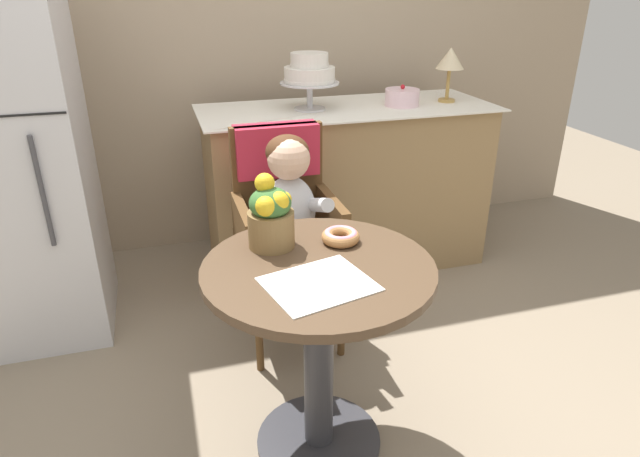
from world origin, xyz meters
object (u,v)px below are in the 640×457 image
(table_lamp, at_px, (450,61))
(refrigerator, at_px, (4,152))
(cafe_table, at_px, (319,323))
(wicker_chair, at_px, (283,202))
(flower_vase, at_px, (271,214))
(seated_child, at_px, (291,207))
(donut_front, at_px, (341,236))
(round_layer_cake, at_px, (402,97))
(tiered_cake_stand, at_px, (310,73))

(table_lamp, relative_size, refrigerator, 0.17)
(cafe_table, xyz_separation_m, table_lamp, (1.11, 1.27, 0.61))
(wicker_chair, xyz_separation_m, flower_vase, (-0.17, -0.56, 0.19))
(wicker_chair, xyz_separation_m, refrigerator, (-1.11, 0.37, 0.21))
(seated_child, distance_m, refrigerator, 1.24)
(table_lamp, bearing_deg, flower_vase, -137.79)
(seated_child, distance_m, donut_front, 0.45)
(cafe_table, xyz_separation_m, flower_vase, (-0.11, 0.17, 0.32))
(flower_vase, bearing_deg, cafe_table, -57.42)
(seated_child, bearing_deg, refrigerator, 154.77)
(seated_child, xyz_separation_m, round_layer_cake, (0.78, 0.68, 0.27))
(tiered_cake_stand, bearing_deg, refrigerator, -171.82)
(tiered_cake_stand, bearing_deg, seated_child, -111.40)
(refrigerator, bearing_deg, flower_vase, -44.67)
(donut_front, distance_m, table_lamp, 1.56)
(cafe_table, distance_m, round_layer_cake, 1.57)
(table_lamp, bearing_deg, tiered_cake_stand, 178.04)
(donut_front, relative_size, flower_vase, 0.52)
(donut_front, bearing_deg, round_layer_cake, 57.34)
(cafe_table, height_order, refrigerator, refrigerator)
(donut_front, height_order, round_layer_cake, round_layer_cake)
(tiered_cake_stand, distance_m, table_lamp, 0.77)
(wicker_chair, bearing_deg, cafe_table, -91.67)
(tiered_cake_stand, height_order, table_lamp, table_lamp)
(wicker_chair, bearing_deg, refrigerator, 164.59)
(tiered_cake_stand, height_order, refrigerator, refrigerator)
(seated_child, xyz_separation_m, donut_front, (0.06, -0.45, 0.06))
(cafe_table, xyz_separation_m, wicker_chair, (0.06, 0.73, 0.13))
(cafe_table, height_order, flower_vase, flower_vase)
(flower_vase, height_order, table_lamp, table_lamp)
(refrigerator, bearing_deg, tiered_cake_stand, 8.18)
(flower_vase, distance_m, refrigerator, 1.32)
(cafe_table, bearing_deg, refrigerator, 133.67)
(table_lamp, height_order, refrigerator, refrigerator)
(round_layer_cake, bearing_deg, donut_front, -122.66)
(seated_child, distance_m, table_lamp, 1.34)
(table_lamp, xyz_separation_m, refrigerator, (-2.16, -0.17, -0.27))
(donut_front, xyz_separation_m, table_lamp, (1.00, 1.14, 0.37))
(wicker_chair, bearing_deg, tiered_cake_stand, 66.36)
(donut_front, xyz_separation_m, refrigerator, (-1.17, 0.97, 0.11))
(seated_child, height_order, refrigerator, refrigerator)
(seated_child, bearing_deg, tiered_cake_stand, 68.60)
(donut_front, xyz_separation_m, round_layer_cake, (0.72, 1.12, 0.20))
(wicker_chair, xyz_separation_m, seated_child, (-0.00, -0.16, 0.04))
(cafe_table, bearing_deg, table_lamp, 48.91)
(donut_front, bearing_deg, flower_vase, 170.43)
(wicker_chair, bearing_deg, table_lamp, 30.09)
(wicker_chair, xyz_separation_m, tiered_cake_stand, (0.28, 0.57, 0.44))
(seated_child, distance_m, round_layer_cake, 1.06)
(cafe_table, bearing_deg, donut_front, 48.61)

